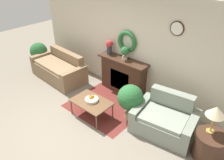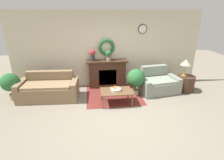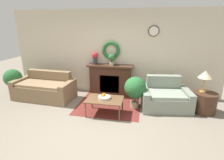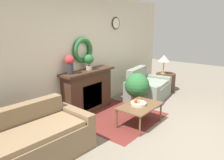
% 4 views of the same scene
% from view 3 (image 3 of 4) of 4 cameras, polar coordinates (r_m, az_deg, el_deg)
% --- Properties ---
extents(ground_plane, '(16.00, 16.00, 0.00)m').
position_cam_3_polar(ground_plane, '(4.02, -6.14, -16.33)').
color(ground_plane, gray).
extents(floor_rug, '(1.80, 1.72, 0.01)m').
position_cam_3_polar(floor_rug, '(5.19, -0.84, -7.81)').
color(floor_rug, maroon).
rests_on(floor_rug, ground_plane).
extents(wall_back, '(6.80, 0.17, 2.70)m').
position_cam_3_polar(wall_back, '(5.71, 0.48, 8.81)').
color(wall_back, beige).
rests_on(wall_back, ground_plane).
extents(fireplace, '(1.46, 0.41, 1.00)m').
position_cam_3_polar(fireplace, '(5.72, -0.55, 0.11)').
color(fireplace, '#42281C').
rests_on(fireplace, ground_plane).
extents(couch_left, '(1.87, 0.97, 0.83)m').
position_cam_3_polar(couch_left, '(5.87, -21.10, -2.73)').
color(couch_left, '#846B4C').
rests_on(couch_left, ground_plane).
extents(loveseat_right, '(1.42, 1.10, 0.84)m').
position_cam_3_polar(loveseat_right, '(5.12, 16.87, -5.47)').
color(loveseat_right, gray).
rests_on(loveseat_right, ground_plane).
extents(coffee_table, '(0.94, 0.62, 0.42)m').
position_cam_3_polar(coffee_table, '(4.51, -2.44, -6.64)').
color(coffee_table, brown).
rests_on(coffee_table, ground_plane).
extents(fruit_bowl, '(0.32, 0.32, 0.12)m').
position_cam_3_polar(fruit_bowl, '(4.50, -2.58, -5.54)').
color(fruit_bowl, beige).
rests_on(fruit_bowl, coffee_table).
extents(side_table_by_loveseat, '(0.60, 0.60, 0.54)m').
position_cam_3_polar(side_table_by_loveseat, '(5.26, 27.94, -6.48)').
color(side_table_by_loveseat, '#42281C').
rests_on(side_table_by_loveseat, ground_plane).
extents(table_lamp, '(0.34, 0.34, 0.58)m').
position_cam_3_polar(table_lamp, '(5.06, 28.15, 1.46)').
color(table_lamp, '#B28E42').
rests_on(table_lamp, side_table_by_loveseat).
extents(vase_on_mantel_left, '(0.20, 0.20, 0.40)m').
position_cam_3_polar(vase_on_mantel_left, '(5.67, -5.58, 7.44)').
color(vase_on_mantel_left, '#2D2D33').
rests_on(vase_on_mantel_left, fireplace).
extents(potted_plant_on_mantel, '(0.22, 0.22, 0.36)m').
position_cam_3_polar(potted_plant_on_mantel, '(5.52, -0.10, 7.12)').
color(potted_plant_on_mantel, tan).
rests_on(potted_plant_on_mantel, fireplace).
extents(potted_plant_floor_by_couch, '(0.57, 0.57, 0.87)m').
position_cam_3_polar(potted_plant_floor_by_couch, '(6.51, -29.61, 0.40)').
color(potted_plant_floor_by_couch, tan).
rests_on(potted_plant_floor_by_couch, ground_plane).
extents(potted_plant_floor_by_loveseat, '(0.60, 0.60, 0.89)m').
position_cam_3_polar(potted_plant_floor_by_loveseat, '(4.83, 7.57, -2.71)').
color(potted_plant_floor_by_loveseat, tan).
rests_on(potted_plant_floor_by_loveseat, ground_plane).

